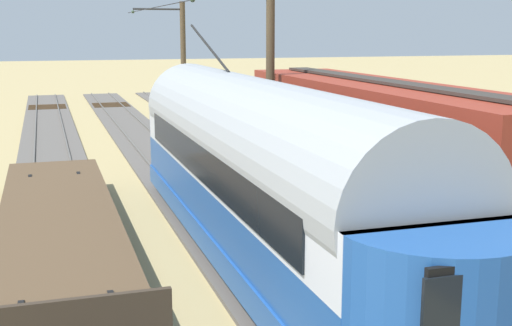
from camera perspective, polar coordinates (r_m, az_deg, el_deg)
The scene contains 11 objects.
ground_plane at distance 19.60m, azimuth -3.49°, elevation -4.68°, with size 220.00×220.00×0.00m, color tan.
track_streetcar_siding at distance 21.32m, azimuth 7.83°, elevation -3.31°, with size 2.80×80.00×0.18m.
track_adjacent_siding at distance 19.88m, azimuth -3.71°, elevation -4.29°, with size 2.80×80.00×0.18m.
track_third_siding at distance 19.36m, azimuth -16.46°, elevation -5.17°, with size 2.80×80.00×0.18m.
vintage_streetcar at distance 15.42m, azimuth -0.04°, elevation -0.38°, with size 2.65×17.44×5.37m.
flatcar_adjacent at distance 16.55m, azimuth -16.39°, elevation -5.03°, with size 2.80×14.72×1.60m.
boxcar_far_siding at distance 19.22m, azimuth 10.41°, elevation 1.45°, with size 2.96×14.23×3.85m.
catenary_pole_foreground at distance 35.79m, azimuth -6.30°, elevation 8.27°, with size 2.76×0.28×6.84m.
catenary_pole_mid_near at distance 22.07m, azimuth 1.03°, elevation 6.56°, with size 2.76×0.28×6.84m.
switch_stand at distance 31.99m, azimuth 1.25°, elevation 2.82°, with size 0.50×0.30×1.24m.
track_end_bumper at distance 29.41m, azimuth 0.38°, elevation 1.49°, with size 1.80×0.60×0.80m, color #B2A519.
Camera 1 is at (4.54, 18.30, 5.35)m, focal length 47.08 mm.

